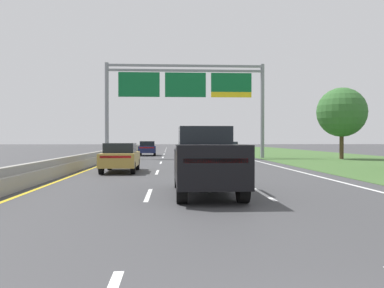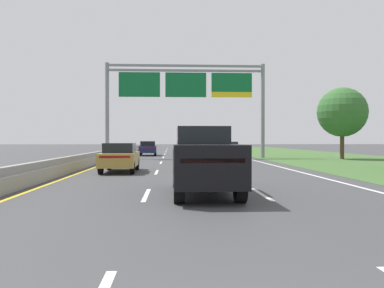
{
  "view_description": "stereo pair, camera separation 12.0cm",
  "coord_description": "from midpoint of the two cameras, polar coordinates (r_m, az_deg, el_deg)",
  "views": [
    {
      "loc": [
        -1.17,
        -2.46,
        1.77
      ],
      "look_at": [
        0.46,
        27.31,
        1.43
      ],
      "focal_mm": 38.08,
      "sensor_mm": 36.0,
      "label": 1
    },
    {
      "loc": [
        -1.05,
        -2.47,
        1.77
      ],
      "look_at": [
        0.46,
        27.31,
        1.43
      ],
      "focal_mm": 38.08,
      "sensor_mm": 36.0,
      "label": 2
    }
  ],
  "objects": [
    {
      "name": "roadside_tree_mid",
      "position": [
        38.7,
        20.38,
        4.19
      ],
      "size": [
        4.39,
        4.39,
        6.39
      ],
      "color": "#4C3823",
      "rests_on": "ground"
    },
    {
      "name": "car_silver_right_lane_sedan",
      "position": [
        35.97,
        5.05,
        -0.87
      ],
      "size": [
        1.87,
        4.42,
        1.57
      ],
      "rotation": [
        0.0,
        0.0,
        1.56
      ],
      "color": "#B2B5BA",
      "rests_on": "ground"
    },
    {
      "name": "overhead_sign_gantry",
      "position": [
        38.59,
        -0.79,
        7.55
      ],
      "size": [
        15.06,
        0.42,
        8.94
      ],
      "color": "gray",
      "rests_on": "ground"
    },
    {
      "name": "lane_striping",
      "position": [
        37.07,
        -1.18,
        -2.08
      ],
      "size": [
        11.96,
        106.0,
        0.01
      ],
      "color": "white",
      "rests_on": "ground"
    },
    {
      "name": "car_gold_left_lane_sedan",
      "position": [
        22.46,
        -9.9,
        -1.79
      ],
      "size": [
        1.85,
        4.41,
        1.57
      ],
      "rotation": [
        0.0,
        0.0,
        1.58
      ],
      "color": "#A38438",
      "rests_on": "ground"
    },
    {
      "name": "pickup_truck_black",
      "position": [
        13.18,
        1.98,
        -2.37
      ],
      "size": [
        2.01,
        5.4,
        2.2
      ],
      "rotation": [
        0.0,
        0.0,
        1.57
      ],
      "color": "black",
      "rests_on": "ground"
    },
    {
      "name": "ground_plane",
      "position": [
        37.53,
        -1.2,
        -2.05
      ],
      "size": [
        220.0,
        220.0,
        0.0
      ],
      "primitive_type": "plane",
      "color": "#3D3D3F"
    },
    {
      "name": "grass_verge_right",
      "position": [
        40.42,
        18.99,
        -1.88
      ],
      "size": [
        14.0,
        110.0,
        0.02
      ],
      "primitive_type": "cube",
      "color": "#3D602D",
      "rests_on": "ground"
    },
    {
      "name": "median_barrier_concrete",
      "position": [
        37.89,
        -11.23,
        -1.5
      ],
      "size": [
        0.6,
        110.0,
        0.85
      ],
      "color": "#99968E",
      "rests_on": "ground"
    },
    {
      "name": "car_navy_left_lane_sedan",
      "position": [
        44.8,
        -6.11,
        -0.57
      ],
      "size": [
        1.93,
        4.45,
        1.57
      ],
      "rotation": [
        0.0,
        0.0,
        1.6
      ],
      "color": "#161E47",
      "rests_on": "ground"
    }
  ]
}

